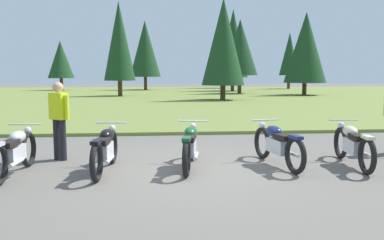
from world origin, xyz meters
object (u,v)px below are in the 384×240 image
at_px(motorcycle_cream, 353,144).
at_px(rider_with_back_turned, 59,116).
at_px(motorcycle_british_green, 190,146).
at_px(motorcycle_navy, 277,144).
at_px(motorcycle_silver, 15,151).
at_px(motorcycle_black, 105,149).

xyz_separation_m(motorcycle_cream, rider_with_back_turned, (-5.98, 1.09, 0.51)).
height_order(motorcycle_british_green, motorcycle_cream, same).
bearing_deg(motorcycle_navy, motorcycle_cream, -5.71).
height_order(motorcycle_silver, motorcycle_cream, same).
relative_size(motorcycle_black, rider_with_back_turned, 1.26).
height_order(motorcycle_black, motorcycle_cream, same).
xyz_separation_m(motorcycle_silver, rider_with_back_turned, (0.50, 1.25, 0.51)).
relative_size(motorcycle_silver, motorcycle_cream, 1.00).
relative_size(motorcycle_british_green, motorcycle_navy, 1.00).
distance_m(motorcycle_black, motorcycle_british_green, 1.63).
bearing_deg(motorcycle_silver, rider_with_back_turned, 68.07).
height_order(motorcycle_silver, motorcycle_navy, same).
xyz_separation_m(motorcycle_silver, motorcycle_navy, (4.98, 0.31, 0.00)).
bearing_deg(rider_with_back_turned, motorcycle_black, -45.72).
distance_m(motorcycle_british_green, rider_with_back_turned, 2.93).
bearing_deg(motorcycle_british_green, rider_with_back_turned, 160.57).
bearing_deg(motorcycle_black, motorcycle_silver, -175.89).
xyz_separation_m(motorcycle_british_green, motorcycle_cream, (3.26, -0.13, 0.00)).
xyz_separation_m(motorcycle_black, motorcycle_british_green, (1.62, 0.17, 0.00)).
bearing_deg(rider_with_back_turned, motorcycle_british_green, -19.43).
bearing_deg(motorcycle_cream, motorcycle_black, -179.51).
xyz_separation_m(motorcycle_navy, rider_with_back_turned, (-4.48, 0.94, 0.51)).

